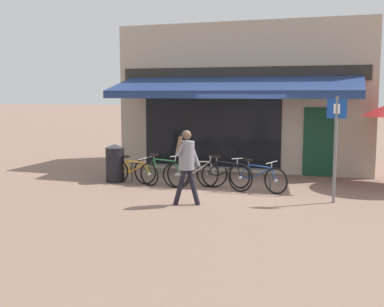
# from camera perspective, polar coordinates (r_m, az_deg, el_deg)

# --- Properties ---
(ground_plane) EXTENTS (160.00, 160.00, 0.00)m
(ground_plane) POSITION_cam_1_polar(r_m,az_deg,el_deg) (13.11, 5.10, -4.00)
(ground_plane) COLOR #846656
(shop_front) EXTENTS (8.30, 5.00, 4.77)m
(shop_front) POSITION_cam_1_polar(r_m,az_deg,el_deg) (16.86, 6.67, 6.63)
(shop_front) COLOR tan
(shop_front) RESTS_ON ground_plane
(bike_rack_rail) EXTENTS (4.05, 0.04, 0.57)m
(bike_rack_rail) POSITION_cam_1_polar(r_m,az_deg,el_deg) (13.10, 0.72, -1.83)
(bike_rack_rail) COLOR #47494F
(bike_rack_rail) RESTS_ON ground_plane
(bicycle_orange) EXTENTS (1.71, 0.73, 0.79)m
(bicycle_orange) POSITION_cam_1_polar(r_m,az_deg,el_deg) (13.58, -6.89, -2.12)
(bicycle_orange) COLOR black
(bicycle_orange) RESTS_ON ground_plane
(bicycle_green) EXTENTS (1.81, 0.53, 0.88)m
(bicycle_green) POSITION_cam_1_polar(r_m,az_deg,el_deg) (13.15, -3.63, -2.19)
(bicycle_green) COLOR black
(bicycle_green) RESTS_ON ground_plane
(bicycle_silver) EXTENTS (1.66, 0.79, 0.86)m
(bicycle_silver) POSITION_cam_1_polar(r_m,az_deg,el_deg) (12.94, 0.37, -2.38)
(bicycle_silver) COLOR black
(bicycle_silver) RESTS_ON ground_plane
(bicycle_black) EXTENTS (1.71, 0.69, 0.89)m
(bicycle_black) POSITION_cam_1_polar(r_m,az_deg,el_deg) (12.73, 3.74, -2.51)
(bicycle_black) COLOR black
(bicycle_black) RESTS_ON ground_plane
(bicycle_blue) EXTENTS (1.68, 0.80, 0.82)m
(bicycle_blue) POSITION_cam_1_polar(r_m,az_deg,el_deg) (12.57, 7.70, -2.80)
(bicycle_blue) COLOR black
(bicycle_blue) RESTS_ON ground_plane
(pedestrian_adult) EXTENTS (0.63, 0.55, 1.72)m
(pedestrian_adult) POSITION_cam_1_polar(r_m,az_deg,el_deg) (10.85, -0.65, -0.67)
(pedestrian_adult) COLOR black
(pedestrian_adult) RESTS_ON ground_plane
(litter_bin) EXTENTS (0.54, 0.54, 1.09)m
(litter_bin) POSITION_cam_1_polar(r_m,az_deg,el_deg) (13.93, -9.12, -1.11)
(litter_bin) COLOR black
(litter_bin) RESTS_ON ground_plane
(parking_sign) EXTENTS (0.44, 0.07, 2.46)m
(parking_sign) POSITION_cam_1_polar(r_m,az_deg,el_deg) (11.49, 16.67, 1.74)
(parking_sign) COLOR slate
(parking_sign) RESTS_ON ground_plane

